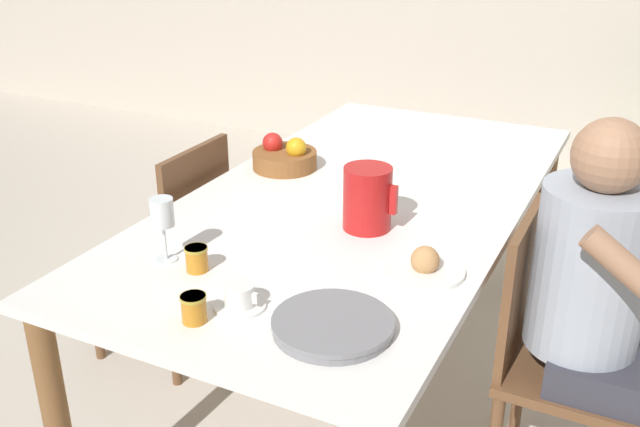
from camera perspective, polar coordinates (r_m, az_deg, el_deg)
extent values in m
plane|color=beige|center=(2.75, 2.97, -13.09)|extent=(20.00, 20.00, 0.00)
cube|color=white|center=(2.38, 3.34, 1.28)|extent=(1.03, 2.08, 0.03)
cylinder|color=brown|center=(2.11, -20.27, -15.51)|extent=(0.07, 0.07, 0.72)
cylinder|color=brown|center=(3.52, 2.72, 2.35)|extent=(0.07, 0.07, 0.72)
cylinder|color=brown|center=(3.30, 17.33, -0.32)|extent=(0.07, 0.07, 0.72)
cylinder|color=brown|center=(2.49, 15.73, -12.76)|extent=(0.04, 0.04, 0.41)
cube|color=brown|center=(2.20, 20.16, -11.78)|extent=(0.42, 0.42, 0.03)
cube|color=brown|center=(2.09, 15.70, -5.61)|extent=(0.03, 0.39, 0.43)
cylinder|color=brown|center=(2.88, -17.57, -7.55)|extent=(0.04, 0.04, 0.41)
cylinder|color=brown|center=(3.11, -12.99, -4.50)|extent=(0.04, 0.04, 0.41)
cylinder|color=brown|center=(2.66, -11.66, -9.61)|extent=(0.04, 0.04, 0.41)
cylinder|color=brown|center=(2.91, -7.26, -6.12)|extent=(0.04, 0.04, 0.41)
cube|color=brown|center=(2.78, -12.77, -2.97)|extent=(0.42, 0.42, 0.03)
cube|color=brown|center=(2.58, -9.77, 0.65)|extent=(0.03, 0.39, 0.43)
cube|color=#33333D|center=(2.14, 22.17, -11.18)|extent=(0.30, 0.34, 0.11)
cylinder|color=#9EA8B7|center=(2.01, 20.84, -4.21)|extent=(0.30, 0.30, 0.46)
sphere|color=#A37556|center=(1.89, 22.21, 4.30)|extent=(0.19, 0.19, 0.19)
cylinder|color=#A37556|center=(1.77, 23.73, -4.41)|extent=(0.25, 0.06, 0.20)
cylinder|color=red|center=(2.09, 3.81, 1.23)|extent=(0.14, 0.14, 0.19)
cube|color=red|center=(2.06, 5.91, 1.08)|extent=(0.02, 0.02, 0.09)
cone|color=red|center=(2.08, 2.41, 3.43)|extent=(0.04, 0.04, 0.04)
cylinder|color=white|center=(1.98, -12.18, -3.60)|extent=(0.06, 0.06, 0.00)
cylinder|color=white|center=(1.95, -12.32, -2.24)|extent=(0.01, 0.01, 0.10)
cylinder|color=white|center=(1.92, -12.54, 0.11)|extent=(0.06, 0.06, 0.08)
cylinder|color=white|center=(1.73, -6.43, -7.34)|extent=(0.13, 0.13, 0.01)
cylinder|color=white|center=(1.72, -6.47, -6.49)|extent=(0.07, 0.07, 0.05)
cube|color=white|center=(1.69, -5.21, -6.76)|extent=(0.01, 0.01, 0.03)
cylinder|color=gray|center=(1.63, 1.02, -9.09)|extent=(0.27, 0.27, 0.02)
cylinder|color=gray|center=(1.62, 1.03, -8.65)|extent=(0.28, 0.28, 0.01)
cylinder|color=white|center=(1.89, 8.35, -4.54)|extent=(0.21, 0.21, 0.01)
sphere|color=tan|center=(1.87, 8.41, -3.72)|extent=(0.08, 0.08, 0.08)
cylinder|color=#C67A1E|center=(1.90, -9.84, -3.60)|extent=(0.06, 0.06, 0.07)
cylinder|color=gold|center=(1.88, -9.90, -2.79)|extent=(0.06, 0.06, 0.01)
cylinder|color=#C67A1E|center=(1.68, -10.06, -7.49)|extent=(0.06, 0.06, 0.07)
cylinder|color=gold|center=(1.66, -10.13, -6.61)|extent=(0.06, 0.06, 0.01)
cylinder|color=brown|center=(2.59, -2.84, 4.33)|extent=(0.23, 0.23, 0.07)
sphere|color=gold|center=(2.54, -1.92, 5.28)|extent=(0.07, 0.07, 0.07)
sphere|color=red|center=(2.60, -3.81, 5.67)|extent=(0.07, 0.07, 0.07)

